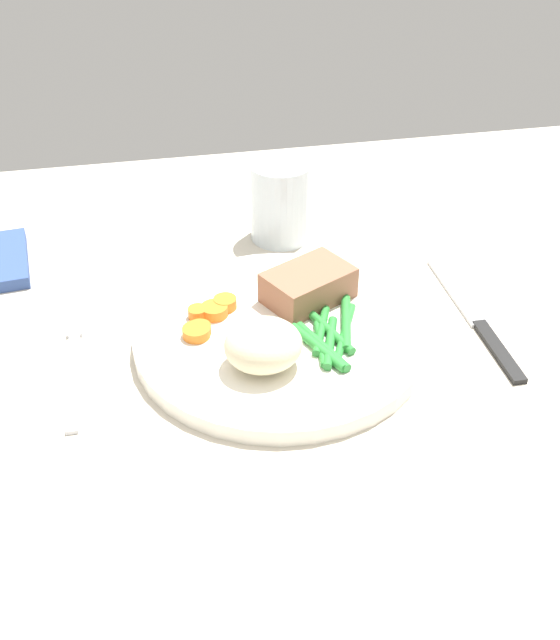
# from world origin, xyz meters

# --- Properties ---
(dining_table) EXTENTS (1.20, 0.90, 0.02)m
(dining_table) POSITION_xyz_m (0.00, 0.00, 0.01)
(dining_table) COLOR beige
(dining_table) RESTS_ON ground
(dinner_plate) EXTENTS (0.27, 0.27, 0.02)m
(dinner_plate) POSITION_xyz_m (0.01, 0.01, 0.03)
(dinner_plate) COLOR white
(dinner_plate) RESTS_ON dining_table
(meat_portion) EXTENTS (0.10, 0.09, 0.03)m
(meat_portion) POSITION_xyz_m (0.04, 0.06, 0.05)
(meat_portion) COLOR #936047
(meat_portion) RESTS_ON dinner_plate
(mashed_potatoes) EXTENTS (0.07, 0.06, 0.04)m
(mashed_potatoes) POSITION_xyz_m (-0.02, -0.03, 0.06)
(mashed_potatoes) COLOR beige
(mashed_potatoes) RESTS_ON dinner_plate
(carrot_slices) EXTENTS (0.06, 0.06, 0.01)m
(carrot_slices) POSITION_xyz_m (-0.06, 0.04, 0.04)
(carrot_slices) COLOR orange
(carrot_slices) RESTS_ON dinner_plate
(green_beans) EXTENTS (0.07, 0.11, 0.01)m
(green_beans) POSITION_xyz_m (0.05, -0.01, 0.04)
(green_beans) COLOR #2D8C38
(green_beans) RESTS_ON dinner_plate
(fork) EXTENTS (0.01, 0.17, 0.00)m
(fork) POSITION_xyz_m (-0.18, 0.01, 0.02)
(fork) COLOR silver
(fork) RESTS_ON dining_table
(knife) EXTENTS (0.02, 0.21, 0.01)m
(knife) POSITION_xyz_m (0.20, 0.01, 0.02)
(knife) COLOR black
(knife) RESTS_ON dining_table
(water_glass) EXTENTS (0.07, 0.07, 0.09)m
(water_glass) POSITION_xyz_m (0.05, 0.21, 0.06)
(water_glass) COLOR silver
(water_glass) RESTS_ON dining_table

